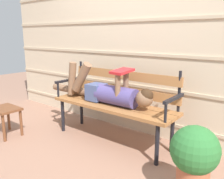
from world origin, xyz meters
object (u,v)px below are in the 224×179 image
object	(u,v)px
potted_plant	(194,159)
park_bench	(115,99)
footstool	(5,114)
reclining_person	(107,91)

from	to	relation	value
potted_plant	park_bench	bearing A→B (deg)	155.15
park_bench	footstool	world-z (taller)	park_bench
footstool	potted_plant	xyz separation A→B (m)	(2.36, 0.25, 0.06)
reclining_person	footstool	world-z (taller)	reclining_person
park_bench	potted_plant	distance (m)	1.31
footstool	potted_plant	bearing A→B (deg)	6.09
footstool	reclining_person	bearing A→B (deg)	33.70
park_bench	reclining_person	world-z (taller)	reclining_person
park_bench	potted_plant	size ratio (longest dim) A/B	2.59
footstool	potted_plant	size ratio (longest dim) A/B	0.63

